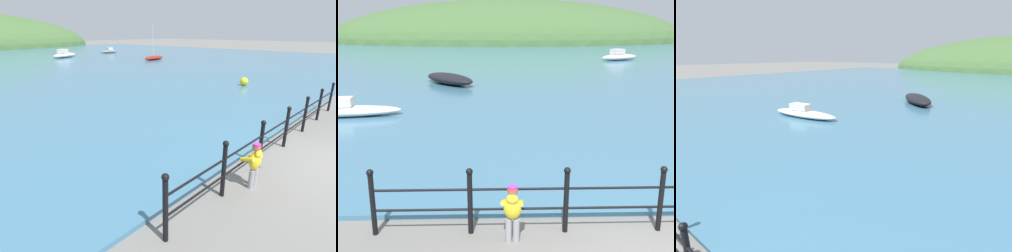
% 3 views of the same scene
% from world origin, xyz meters
% --- Properties ---
extents(boat_far_left, '(3.77, 4.18, 0.61)m').
position_xyz_m(boat_far_left, '(-5.27, 18.16, 0.41)').
color(boat_far_left, black).
rests_on(boat_far_left, water).
extents(boat_white_sailboat, '(4.23, 1.52, 0.72)m').
position_xyz_m(boat_white_sailboat, '(-8.38, 10.14, 0.33)').
color(boat_white_sailboat, silver).
rests_on(boat_white_sailboat, water).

